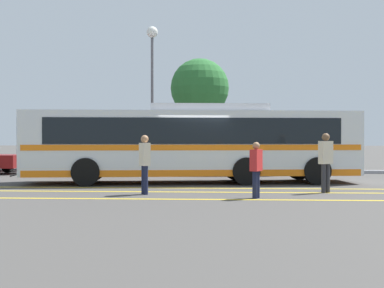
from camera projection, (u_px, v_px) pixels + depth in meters
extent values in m
plane|color=#423F3D|center=(196.00, 183.00, 19.95)|extent=(220.00, 220.00, 0.00)
cube|color=gold|center=(188.00, 188.00, 18.01)|extent=(32.38, 0.20, 0.01)
cube|color=gold|center=(185.00, 192.00, 16.69)|extent=(32.38, 0.20, 0.01)
cube|color=gold|center=(180.00, 199.00, 14.69)|extent=(32.38, 0.20, 0.01)
cube|color=#99999E|center=(199.00, 171.00, 26.08)|extent=(40.38, 0.36, 0.15)
cube|color=silver|center=(192.00, 143.00, 20.19)|extent=(12.60, 4.14, 2.37)
cube|color=black|center=(192.00, 131.00, 20.18)|extent=(10.89, 3.95, 0.94)
cube|color=orange|center=(192.00, 147.00, 20.19)|extent=(12.36, 4.15, 0.20)
cube|color=orange|center=(192.00, 171.00, 20.20)|extent=(12.36, 4.14, 0.24)
cube|color=black|center=(25.00, 141.00, 19.72)|extent=(0.34, 2.19, 1.70)
cube|color=black|center=(25.00, 115.00, 19.71)|extent=(0.27, 1.74, 0.24)
cube|color=silver|center=(208.00, 108.00, 20.22)|extent=(4.56, 2.56, 0.27)
cube|color=black|center=(17.00, 169.00, 19.71)|extent=(0.29, 1.86, 0.04)
cube|color=black|center=(17.00, 174.00, 19.72)|extent=(0.29, 1.86, 0.04)
cylinder|color=black|center=(86.00, 172.00, 18.72)|extent=(1.03, 0.41, 1.00)
cylinder|color=black|center=(93.00, 168.00, 21.11)|extent=(1.03, 0.41, 1.00)
cylinder|color=black|center=(246.00, 171.00, 19.14)|extent=(1.03, 0.41, 1.00)
cylinder|color=black|center=(236.00, 168.00, 21.53)|extent=(1.03, 0.41, 1.00)
cylinder|color=black|center=(317.00, 171.00, 19.34)|extent=(1.03, 0.41, 1.00)
cylinder|color=black|center=(299.00, 167.00, 21.73)|extent=(1.03, 0.41, 1.00)
cylinder|color=black|center=(8.00, 167.00, 26.20)|extent=(0.61, 0.22, 0.60)
cube|color=maroon|center=(95.00, 161.00, 24.51)|extent=(4.24, 1.84, 0.69)
cube|color=black|center=(93.00, 148.00, 24.51)|extent=(1.79, 1.59, 0.49)
cylinder|color=black|center=(127.00, 168.00, 25.30)|extent=(0.60, 0.21, 0.60)
cylinder|color=black|center=(120.00, 170.00, 23.61)|extent=(0.60, 0.21, 0.60)
cylinder|color=black|center=(72.00, 167.00, 25.42)|extent=(0.60, 0.21, 0.60)
cylinder|color=black|center=(62.00, 169.00, 23.73)|extent=(0.60, 0.21, 0.60)
cube|color=silver|center=(230.00, 161.00, 24.53)|extent=(4.25, 1.98, 0.68)
cube|color=black|center=(232.00, 149.00, 24.53)|extent=(1.84, 1.59, 0.44)
cylinder|color=black|center=(203.00, 169.00, 23.72)|extent=(0.61, 0.25, 0.60)
cylinder|color=black|center=(202.00, 168.00, 25.29)|extent=(0.61, 0.25, 0.60)
cylinder|color=black|center=(260.00, 169.00, 23.78)|extent=(0.61, 0.25, 0.60)
cylinder|color=black|center=(256.00, 168.00, 25.35)|extent=(0.61, 0.25, 0.60)
cylinder|color=#191E38|center=(255.00, 185.00, 14.88)|extent=(0.14, 0.14, 0.76)
cylinder|color=#191E38|center=(257.00, 184.00, 15.02)|extent=(0.14, 0.14, 0.76)
cube|color=red|center=(256.00, 160.00, 14.94)|extent=(0.38, 0.47, 0.60)
sphere|color=#9E704C|center=(256.00, 146.00, 14.94)|extent=(0.21, 0.21, 0.21)
cylinder|color=#2D2D33|center=(328.00, 178.00, 16.50)|extent=(0.14, 0.14, 0.89)
cylinder|color=#2D2D33|center=(324.00, 178.00, 16.42)|extent=(0.14, 0.14, 0.89)
cube|color=beige|center=(326.00, 152.00, 16.45)|extent=(0.47, 0.41, 0.71)
sphere|color=brown|center=(326.00, 137.00, 16.45)|extent=(0.24, 0.24, 0.24)
cylinder|color=#191E38|center=(146.00, 180.00, 15.91)|extent=(0.14, 0.14, 0.86)
cylinder|color=#191E38|center=(144.00, 180.00, 16.06)|extent=(0.14, 0.14, 0.86)
cube|color=beige|center=(145.00, 154.00, 15.98)|extent=(0.39, 0.47, 0.68)
sphere|color=#9E704C|center=(145.00, 139.00, 15.97)|extent=(0.23, 0.23, 0.23)
cylinder|color=#59595E|center=(152.00, 105.00, 26.80)|extent=(0.14, 0.14, 6.74)
sphere|color=silver|center=(152.00, 32.00, 26.77)|extent=(0.57, 0.57, 0.57)
cylinder|color=#513823|center=(200.00, 139.00, 29.69)|extent=(0.28, 0.28, 3.28)
sphere|color=#28662D|center=(200.00, 88.00, 29.66)|extent=(3.25, 3.25, 3.25)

